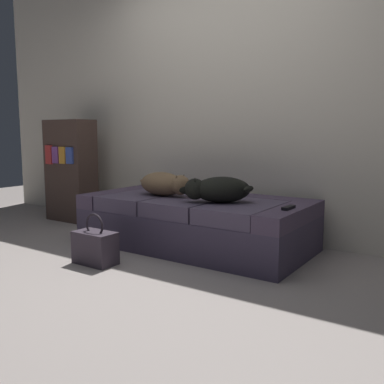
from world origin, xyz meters
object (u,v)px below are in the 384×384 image
object	(u,v)px
dog_dark	(217,189)
bookshelf	(71,170)
handbag	(95,247)
tv_remote	(289,208)
couch	(195,222)
dog_tan	(165,184)

from	to	relation	value
dog_dark	bookshelf	distance (m)	2.06
handbag	bookshelf	bearing A→B (deg)	145.16
dog_dark	tv_remote	xyz separation A→B (m)	(0.57, 0.03, -0.09)
couch	dog_tan	size ratio (longest dim) A/B	3.17
bookshelf	tv_remote	bearing A→B (deg)	-5.68
tv_remote	handbag	size ratio (longest dim) A/B	0.40
tv_remote	handbag	distance (m)	1.43
couch	bookshelf	distance (m)	1.78
dog_tan	handbag	distance (m)	0.85
dog_tan	bookshelf	size ratio (longest dim) A/B	0.54
couch	handbag	size ratio (longest dim) A/B	5.01
dog_tan	dog_dark	xyz separation A→B (m)	(0.56, -0.06, -0.00)
couch	bookshelf	size ratio (longest dim) A/B	1.72
couch	dog_tan	world-z (taller)	dog_tan
dog_dark	tv_remote	size ratio (longest dim) A/B	3.61
dog_tan	dog_dark	bearing A→B (deg)	-6.02
dog_dark	bookshelf	bearing A→B (deg)	171.95
tv_remote	bookshelf	world-z (taller)	bookshelf
couch	bookshelf	bearing A→B (deg)	174.93
handbag	bookshelf	size ratio (longest dim) A/B	0.34
dog_tan	dog_dark	world-z (taller)	same
dog_tan	tv_remote	xyz separation A→B (m)	(1.13, -0.03, -0.09)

